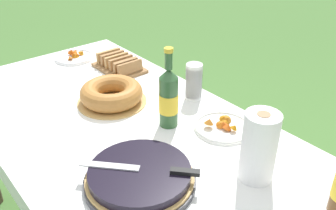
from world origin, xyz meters
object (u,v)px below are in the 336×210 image
bundt_cake (111,94)px  cup_stack (193,81)px  cider_bottle_green (169,98)px  snack_plate_near (223,127)px  snack_plate_left (74,56)px  paper_towel_roll (259,147)px  bread_board (119,64)px  serving_knife (149,169)px  berry_tart (140,177)px

bundt_cake → cup_stack: bearing=57.3°
cider_bottle_green → snack_plate_near: size_ratio=1.45×
snack_plate_near → snack_plate_left: bearing=-173.2°
paper_towel_roll → bread_board: 0.99m
serving_knife → snack_plate_near: (-0.07, 0.41, -0.05)m
snack_plate_left → bread_board: (0.28, 0.11, 0.02)m
serving_knife → paper_towel_roll: size_ratio=1.25×
snack_plate_left → bread_board: 0.30m
berry_tart → snack_plate_near: (-0.05, 0.43, -0.02)m
snack_plate_near → bread_board: bread_board is taller
cup_stack → bread_board: (-0.46, -0.09, -0.05)m
cup_stack → snack_plate_near: (0.26, -0.08, -0.07)m
bundt_cake → snack_plate_left: bundt_cake is taller
cup_stack → paper_towel_roll: bearing=-21.4°
berry_tart → paper_towel_roll: 0.38m
berry_tart → bread_board: size_ratio=1.35×
cup_stack → paper_towel_roll: 0.55m
berry_tart → paper_towel_roll: (0.20, 0.31, 0.09)m
serving_knife → cider_bottle_green: cider_bottle_green is taller
bundt_cake → snack_plate_near: bundt_cake is taller
cup_stack → cider_bottle_green: (0.10, -0.22, 0.04)m
berry_tart → serving_knife: bearing=42.5°
cider_bottle_green → paper_towel_roll: (0.41, 0.02, -0.00)m
serving_knife → paper_towel_roll: bearing=-165.1°
bundt_cake → snack_plate_near: 0.50m
serving_knife → bundt_cake: size_ratio=0.98×
bundt_cake → snack_plate_left: 0.56m
serving_knife → cup_stack: size_ratio=1.80×
berry_tart → serving_knife: (0.02, 0.02, 0.04)m
berry_tart → serving_knife: serving_knife is taller
snack_plate_near → paper_towel_roll: (0.26, -0.12, 0.10)m
cider_bottle_green → snack_plate_near: bearing=41.5°
berry_tart → bread_board: (-0.77, 0.42, 0.00)m
bundt_cake → paper_towel_roll: paper_towel_roll is taller
snack_plate_near → snack_plate_left: 1.00m
cup_stack → serving_knife: bearing=-55.8°
snack_plate_left → cider_bottle_green: bearing=-1.5°
snack_plate_left → paper_towel_roll: 1.26m
bread_board → cup_stack: bearing=10.6°
cup_stack → snack_plate_left: size_ratio=0.77×
berry_tart → bread_board: 0.88m
cup_stack → snack_plate_near: bearing=-17.4°
cider_bottle_green → paper_towel_roll: size_ratio=1.36×
cup_stack → snack_plate_left: cup_stack is taller
cup_stack → paper_towel_roll: size_ratio=0.69×
snack_plate_near → bread_board: 0.72m
bundt_cake → paper_towel_roll: size_ratio=1.27×
berry_tart → snack_plate_near: berry_tart is taller
cup_stack → bread_board: bearing=-169.4°
berry_tart → cider_bottle_green: cider_bottle_green is taller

